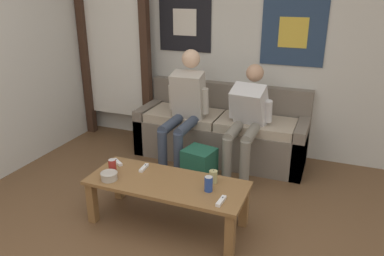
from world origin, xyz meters
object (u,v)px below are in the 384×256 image
(couch, at_px, (221,133))
(game_controller_near_left, at_px, (118,162))
(ceramic_bowl, at_px, (109,175))
(coffee_table, at_px, (167,189))
(game_controller_far_center, at_px, (144,168))
(game_controller_near_right, at_px, (221,201))
(person_seated_adult, at_px, (184,106))
(person_seated_teen, at_px, (247,118))
(drink_can_red, at_px, (112,166))
(pillar_candle, at_px, (213,177))
(drink_can_blue, at_px, (209,184))
(backpack, at_px, (199,170))

(couch, relative_size, game_controller_near_left, 14.15)
(ceramic_bowl, distance_m, game_controller_near_left, 0.31)
(coffee_table, height_order, game_controller_far_center, game_controller_far_center)
(ceramic_bowl, xyz_separation_m, game_controller_near_right, (0.97, 0.01, -0.03))
(person_seated_adult, height_order, game_controller_far_center, person_seated_adult)
(coffee_table, xyz_separation_m, person_seated_teen, (0.38, 1.14, 0.30))
(person_seated_adult, bearing_deg, drink_can_red, -100.04)
(pillar_candle, relative_size, game_controller_far_center, 0.80)
(drink_can_blue, height_order, drink_can_red, same)
(pillar_candle, bearing_deg, ceramic_bowl, -161.31)
(backpack, bearing_deg, game_controller_near_left, -137.75)
(person_seated_teen, distance_m, game_controller_near_left, 1.39)
(couch, distance_m, drink_can_blue, 1.54)
(drink_can_blue, xyz_separation_m, game_controller_far_center, (-0.65, 0.14, -0.05))
(game_controller_near_right, distance_m, game_controller_far_center, 0.84)
(game_controller_far_center, bearing_deg, backpack, 60.33)
(ceramic_bowl, bearing_deg, game_controller_near_left, 109.45)
(backpack, bearing_deg, coffee_table, -92.29)
(game_controller_far_center, bearing_deg, pillar_candle, 0.05)
(couch, bearing_deg, game_controller_far_center, -102.23)
(ceramic_bowl, height_order, pillar_candle, pillar_candle)
(person_seated_adult, distance_m, drink_can_red, 1.17)
(person_seated_teen, relative_size, game_controller_far_center, 7.87)
(coffee_table, bearing_deg, person_seated_adult, 105.31)
(person_seated_teen, distance_m, drink_can_blue, 1.17)
(coffee_table, distance_m, game_controller_near_right, 0.54)
(coffee_table, xyz_separation_m, backpack, (0.03, 0.68, -0.14))
(coffee_table, relative_size, drink_can_red, 10.76)
(backpack, bearing_deg, ceramic_bowl, -120.62)
(coffee_table, distance_m, person_seated_adult, 1.20)
(person_seated_teen, bearing_deg, backpack, -127.20)
(couch, relative_size, coffee_table, 1.47)
(drink_can_red, xyz_separation_m, game_controller_far_center, (0.22, 0.16, -0.05))
(game_controller_near_left, bearing_deg, person_seated_adult, 74.84)
(person_seated_adult, xyz_separation_m, game_controller_near_left, (-0.26, -0.96, -0.29))
(game_controller_near_right, bearing_deg, pillar_candle, 119.61)
(couch, xyz_separation_m, pillar_candle, (0.35, -1.35, 0.16))
(backpack, xyz_separation_m, drink_can_blue, (0.34, -0.69, 0.27))
(pillar_candle, relative_size, game_controller_near_right, 0.80)
(game_controller_near_right, bearing_deg, coffee_table, 164.74)
(game_controller_far_center, bearing_deg, couch, 77.77)
(pillar_candle, relative_size, drink_can_blue, 0.94)
(couch, xyz_separation_m, game_controller_far_center, (-0.29, -1.35, 0.12))
(person_seated_teen, height_order, game_controller_near_left, person_seated_teen)
(couch, bearing_deg, drink_can_blue, -76.35)
(pillar_candle, distance_m, game_controller_far_center, 0.65)
(person_seated_adult, relative_size, game_controller_near_right, 8.78)
(couch, distance_m, backpack, 0.81)
(drink_can_red, relative_size, game_controller_far_center, 0.85)
(game_controller_near_right, height_order, game_controller_far_center, same)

